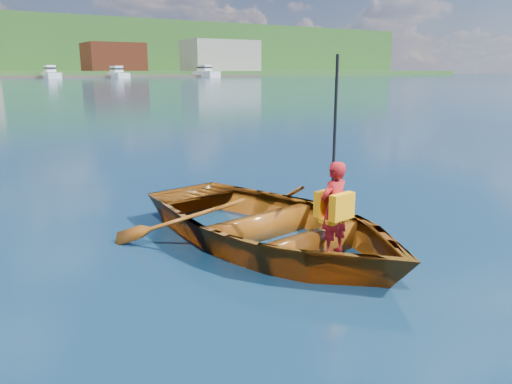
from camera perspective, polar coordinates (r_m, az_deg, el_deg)
name	(u,v)px	position (r m, az deg, el deg)	size (l,w,h in m)	color
ground	(275,220)	(7.53, 2.15, -3.23)	(600.00, 600.00, 0.00)	#0E2949
rowboat	(271,224)	(6.39, 1.67, -3.65)	(3.69, 4.68, 0.88)	brown
child_paddler	(334,207)	(5.80, 8.87, -1.74)	(0.44, 0.39, 2.27)	#A51519
hillside_trees	(57,34)	(248.81, -21.82, 16.42)	(308.18, 86.85, 25.52)	#382314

